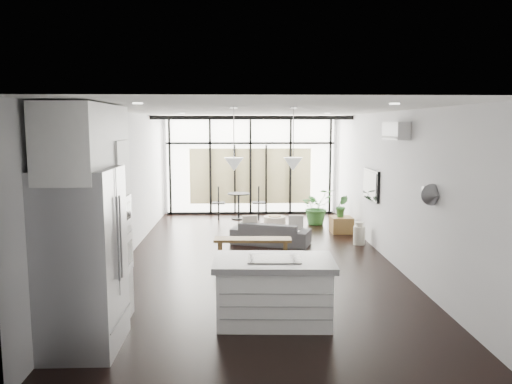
{
  "coord_description": "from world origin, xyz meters",
  "views": [
    {
      "loc": [
        -0.34,
        -9.38,
        2.53
      ],
      "look_at": [
        0.0,
        0.3,
        1.25
      ],
      "focal_mm": 35.0,
      "sensor_mm": 36.0,
      "label": 1
    }
  ],
  "objects": [
    {
      "name": "bistro_set",
      "position": [
        -0.34,
        4.12,
        0.37
      ],
      "size": [
        1.55,
        0.66,
        0.74
      ],
      "primitive_type": "cube",
      "rotation": [
        0.0,
        0.0,
        0.03
      ],
      "color": "black",
      "rests_on": "floor"
    },
    {
      "name": "glazing",
      "position": [
        0.0,
        4.88,
        1.4
      ],
      "size": [
        5.0,
        0.2,
        2.8
      ],
      "primitive_type": "cube",
      "color": "black",
      "rests_on": "ground"
    },
    {
      "name": "ceiling",
      "position": [
        0.0,
        0.0,
        2.8
      ],
      "size": [
        5.0,
        10.0,
        0.0
      ],
      "primitive_type": "cube",
      "color": "white",
      "rests_on": "ground"
    },
    {
      "name": "sofa",
      "position": [
        0.35,
        1.14,
        0.33
      ],
      "size": [
        1.73,
        1.0,
        0.65
      ],
      "primitive_type": "imported",
      "rotation": [
        0.0,
        0.0,
        2.81
      ],
      "color": "#4F4F52",
      "rests_on": "floor"
    },
    {
      "name": "framed_art",
      "position": [
        -2.47,
        -0.5,
        1.55
      ],
      "size": [
        0.04,
        0.7,
        0.9
      ],
      "primitive_type": "cube",
      "color": "black",
      "rests_on": "wall_left"
    },
    {
      "name": "wall_front",
      "position": [
        0.0,
        -5.0,
        1.4
      ],
      "size": [
        5.0,
        0.02,
        2.8
      ],
      "primitive_type": "cube",
      "color": "white",
      "rests_on": "ground"
    },
    {
      "name": "skylight",
      "position": [
        0.0,
        4.0,
        2.77
      ],
      "size": [
        4.7,
        1.9,
        0.06
      ],
      "primitive_type": "cube",
      "color": "white",
      "rests_on": "ceiling"
    },
    {
      "name": "pendant_left",
      "position": [
        -0.4,
        -2.65,
        2.02
      ],
      "size": [
        0.26,
        0.26,
        0.18
      ],
      "primitive_type": "cone",
      "color": "white",
      "rests_on": "ceiling"
    },
    {
      "name": "pouf",
      "position": [
        0.51,
        2.18,
        0.21
      ],
      "size": [
        0.53,
        0.53,
        0.42
      ],
      "primitive_type": "cylinder",
      "rotation": [
        0.0,
        0.0,
        -0.01
      ],
      "color": "beige",
      "rests_on": "floor"
    },
    {
      "name": "milk_can",
      "position": [
        2.25,
        1.05,
        0.25
      ],
      "size": [
        0.27,
        0.27,
        0.49
      ],
      "primitive_type": "cylinder",
      "rotation": [
        0.0,
        0.0,
        0.06
      ],
      "color": "beige",
      "rests_on": "floor"
    },
    {
      "name": "wall_left",
      "position": [
        -2.5,
        0.0,
        1.4
      ],
      "size": [
        0.02,
        10.0,
        2.8
      ],
      "primitive_type": "cube",
      "color": "white",
      "rests_on": "ground"
    },
    {
      "name": "island",
      "position": [
        0.11,
        -3.18,
        0.42
      ],
      "size": [
        1.58,
        0.98,
        0.84
      ],
      "primitive_type": "cube",
      "rotation": [
        0.0,
        0.0,
        -0.05
      ],
      "color": "white",
      "rests_on": "floor"
    },
    {
      "name": "console_bench",
      "position": [
        -0.08,
        -0.3,
        0.23
      ],
      "size": [
        1.45,
        0.42,
        0.46
      ],
      "primitive_type": "cube",
      "rotation": [
        0.0,
        0.0,
        -0.04
      ],
      "color": "brown",
      "rests_on": "floor"
    },
    {
      "name": "neighbour_building",
      "position": [
        0.0,
        4.95,
        1.1
      ],
      "size": [
        3.5,
        0.02,
        1.6
      ],
      "primitive_type": "cube",
      "color": "beige",
      "rests_on": "ground"
    },
    {
      "name": "wall_right",
      "position": [
        2.5,
        0.0,
        1.4
      ],
      "size": [
        0.02,
        10.0,
        2.8
      ],
      "primitive_type": "cube",
      "color": "white",
      "rests_on": "ground"
    },
    {
      "name": "appliance_column",
      "position": [
        -2.09,
        -3.05,
        1.18
      ],
      "size": [
        0.61,
        0.64,
        2.35
      ],
      "primitive_type": "cube",
      "color": "white",
      "rests_on": "floor"
    },
    {
      "name": "upper_cabinets",
      "position": [
        -2.12,
        -3.5,
        2.35
      ],
      "size": [
        0.62,
        1.75,
        0.86
      ],
      "primitive_type": "cube",
      "color": "white",
      "rests_on": "wall_left"
    },
    {
      "name": "tv",
      "position": [
        2.46,
        1.0,
        1.3
      ],
      "size": [
        0.05,
        1.1,
        0.65
      ],
      "primitive_type": "cube",
      "color": "black",
      "rests_on": "wall_right"
    },
    {
      "name": "cooktop",
      "position": [
        0.11,
        -3.18,
        0.84
      ],
      "size": [
        0.7,
        0.48,
        0.01
      ],
      "primitive_type": "cube",
      "rotation": [
        0.0,
        0.0,
        -0.05
      ],
      "color": "black",
      "rests_on": "island"
    },
    {
      "name": "fridge",
      "position": [
        -2.1,
        -3.85,
        1.03
      ],
      "size": [
        0.8,
        1.0,
        2.07
      ],
      "primitive_type": "cube",
      "color": "#939298",
      "rests_on": "floor"
    },
    {
      "name": "plant_crate",
      "position": [
        2.12,
        2.27,
        0.5
      ],
      "size": [
        0.34,
        0.56,
        0.24
      ],
      "primitive_type": "imported",
      "rotation": [
        0.0,
        0.0,
        -0.1
      ],
      "color": "#316A2D",
      "rests_on": "crate"
    },
    {
      "name": "plant_tall",
      "position": [
        1.68,
        3.3,
        0.36
      ],
      "size": [
        1.17,
        1.21,
        0.73
      ],
      "primitive_type": "imported",
      "rotation": [
        0.0,
        0.0,
        0.46
      ],
      "color": "#316A2D",
      "rests_on": "floor"
    },
    {
      "name": "floor",
      "position": [
        0.0,
        0.0,
        0.0
      ],
      "size": [
        5.0,
        10.0,
        0.0
      ],
      "primitive_type": "cube",
      "color": "black",
      "rests_on": "ground"
    },
    {
      "name": "pendant_right",
      "position": [
        0.4,
        -2.65,
        2.02
      ],
      "size": [
        0.26,
        0.26,
        0.18
      ],
      "primitive_type": "cone",
      "color": "white",
      "rests_on": "ceiling"
    },
    {
      "name": "ac_unit",
      "position": [
        2.38,
        -0.8,
        2.45
      ],
      "size": [
        0.22,
        0.9,
        0.3
      ],
      "primitive_type": "cube",
      "color": "silver",
      "rests_on": "wall_right"
    },
    {
      "name": "wall_back",
      "position": [
        0.0,
        5.0,
        1.4
      ],
      "size": [
        5.0,
        0.02,
        2.8
      ],
      "primitive_type": "cube",
      "color": "white",
      "rests_on": "ground"
    },
    {
      "name": "crate",
      "position": [
        2.12,
        2.27,
        0.19
      ],
      "size": [
        0.51,
        0.51,
        0.38
      ],
      "primitive_type": "cube",
      "rotation": [
        0.0,
        0.0,
        0.03
      ],
      "color": "brown",
      "rests_on": "floor"
    }
  ]
}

